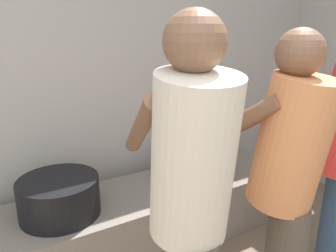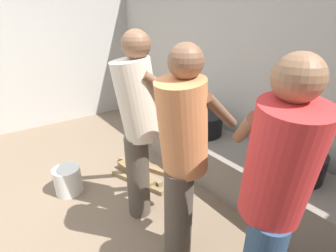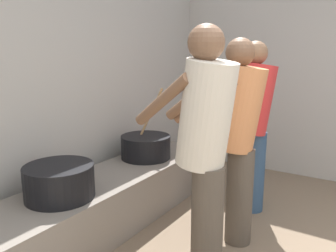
{
  "view_description": "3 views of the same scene",
  "coord_description": "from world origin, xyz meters",
  "px_view_note": "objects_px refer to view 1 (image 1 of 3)",
  "views": [
    {
      "loc": [
        -0.41,
        0.2,
        1.52
      ],
      "look_at": [
        0.51,
        1.71,
        1.0
      ],
      "focal_mm": 34.55,
      "sensor_mm": 36.0,
      "label": 1
    },
    {
      "loc": [
        1.78,
        0.2,
        1.63
      ],
      "look_at": [
        0.16,
        1.41,
        0.76
      ],
      "focal_mm": 25.67,
      "sensor_mm": 36.0,
      "label": 2
    },
    {
      "loc": [
        -1.54,
        0.2,
        1.43
      ],
      "look_at": [
        0.74,
        1.66,
        0.85
      ],
      "focal_mm": 36.42,
      "sensor_mm": 36.0,
      "label": 3
    }
  ],
  "objects_px": {
    "cooking_pot_secondary": "(59,197)",
    "cook_in_cream_shirt": "(192,201)",
    "cook_in_orange_shirt": "(288,177)",
    "cooking_pot_main": "(198,160)"
  },
  "relations": [
    {
      "from": "cooking_pot_main",
      "to": "cook_in_cream_shirt",
      "type": "relative_size",
      "value": 0.42
    },
    {
      "from": "cooking_pot_main",
      "to": "cook_in_orange_shirt",
      "type": "distance_m",
      "value": 1.11
    },
    {
      "from": "cooking_pot_secondary",
      "to": "cook_in_orange_shirt",
      "type": "distance_m",
      "value": 1.32
    },
    {
      "from": "cook_in_cream_shirt",
      "to": "cooking_pot_secondary",
      "type": "bearing_deg",
      "value": 105.98
    },
    {
      "from": "cooking_pot_secondary",
      "to": "cook_in_orange_shirt",
      "type": "height_order",
      "value": "cook_in_orange_shirt"
    },
    {
      "from": "cook_in_orange_shirt",
      "to": "cook_in_cream_shirt",
      "type": "xyz_separation_m",
      "value": [
        -0.54,
        -0.0,
        0.04
      ]
    },
    {
      "from": "cooking_pot_secondary",
      "to": "cook_in_cream_shirt",
      "type": "relative_size",
      "value": 0.3
    },
    {
      "from": "cook_in_orange_shirt",
      "to": "cook_in_cream_shirt",
      "type": "height_order",
      "value": "cook_in_cream_shirt"
    },
    {
      "from": "cook_in_orange_shirt",
      "to": "cook_in_cream_shirt",
      "type": "bearing_deg",
      "value": -179.7
    },
    {
      "from": "cooking_pot_main",
      "to": "cooking_pot_secondary",
      "type": "relative_size",
      "value": 1.39
    }
  ]
}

